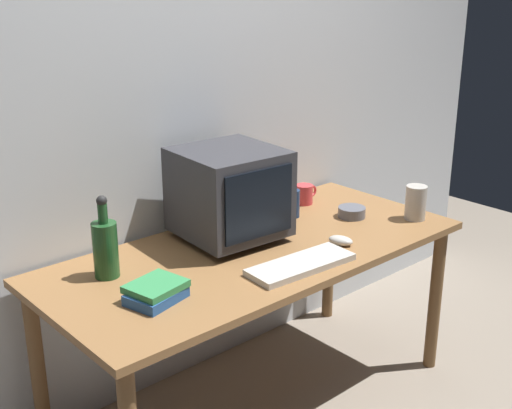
% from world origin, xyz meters
% --- Properties ---
extents(ground_plane, '(6.00, 6.00, 0.00)m').
position_xyz_m(ground_plane, '(0.00, 0.00, 0.00)').
color(ground_plane, gray).
extents(back_wall, '(4.00, 0.08, 2.50)m').
position_xyz_m(back_wall, '(0.00, 0.44, 1.25)').
color(back_wall, silver).
rests_on(back_wall, ground).
extents(desk, '(1.71, 0.76, 0.71)m').
position_xyz_m(desk, '(0.00, 0.00, 0.63)').
color(desk, olive).
rests_on(desk, ground).
extents(crt_monitor, '(0.40, 0.41, 0.37)m').
position_xyz_m(crt_monitor, '(-0.01, 0.14, 0.91)').
color(crt_monitor, '#333338').
rests_on(crt_monitor, desk).
extents(keyboard, '(0.43, 0.18, 0.02)m').
position_xyz_m(keyboard, '(-0.00, -0.25, 0.73)').
color(keyboard, beige).
rests_on(keyboard, desk).
extents(computer_mouse, '(0.09, 0.11, 0.04)m').
position_xyz_m(computer_mouse, '(0.27, -0.20, 0.73)').
color(computer_mouse, beige).
rests_on(computer_mouse, desk).
extents(bottle_tall, '(0.09, 0.09, 0.30)m').
position_xyz_m(bottle_tall, '(-0.56, 0.16, 0.83)').
color(bottle_tall, '#1E4C23').
rests_on(bottle_tall, desk).
extents(bottle_short, '(0.06, 0.06, 0.19)m').
position_xyz_m(bottle_short, '(0.35, 0.15, 0.78)').
color(bottle_short, navy).
rests_on(bottle_short, desk).
extents(book_stack, '(0.21, 0.19, 0.06)m').
position_xyz_m(book_stack, '(-0.54, -0.11, 0.74)').
color(book_stack, '#28569E').
rests_on(book_stack, desk).
extents(mug, '(0.12, 0.08, 0.09)m').
position_xyz_m(mug, '(0.52, 0.24, 0.76)').
color(mug, '#CC383D').
rests_on(mug, desk).
extents(cd_spindle, '(0.12, 0.12, 0.04)m').
position_xyz_m(cd_spindle, '(0.54, -0.02, 0.74)').
color(cd_spindle, '#595B66').
rests_on(cd_spindle, desk).
extents(metal_canister, '(0.09, 0.09, 0.15)m').
position_xyz_m(metal_canister, '(0.73, -0.22, 0.79)').
color(metal_canister, '#B7B2A8').
rests_on(metal_canister, desk).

